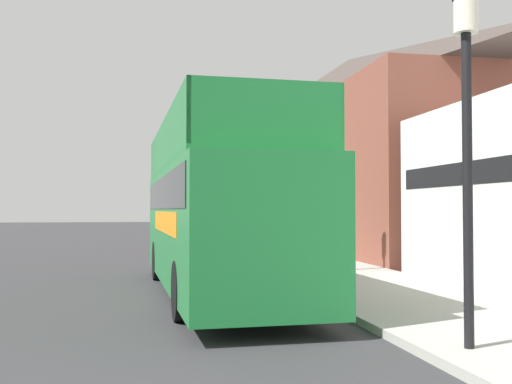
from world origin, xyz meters
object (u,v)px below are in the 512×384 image
Objects in this scene: parked_car_ahead_of_bus at (211,245)px; lamp_post_nearest at (467,96)px; tour_bus at (215,215)px; lamp_post_second at (293,153)px.

lamp_post_nearest is at bearing -86.28° from parked_car_ahead_of_bus.
tour_bus is at bearing 111.02° from lamp_post_nearest.
parked_car_ahead_of_bus is at bearing 96.87° from lamp_post_nearest.
lamp_post_second is (2.56, 2.72, 1.75)m from tour_bus.
lamp_post_second is at bearing 89.78° from lamp_post_nearest.
lamp_post_nearest is 9.29m from lamp_post_second.
lamp_post_second is (0.04, 9.29, 0.11)m from lamp_post_nearest.
lamp_post_second reaches higher than parked_car_ahead_of_bus.
parked_car_ahead_of_bus is 14.71m from lamp_post_nearest.
parked_car_ahead_of_bus is at bearing 109.22° from lamp_post_second.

